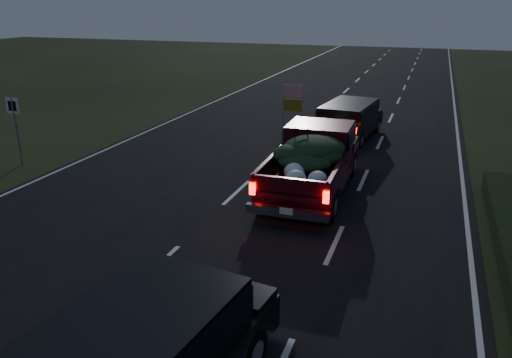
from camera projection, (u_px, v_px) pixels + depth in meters
The scene contains 5 objects.
ground at pixel (155, 268), 11.27m from camera, with size 120.00×120.00×0.00m, color black.
road_asphalt at pixel (155, 268), 11.27m from camera, with size 14.00×120.00×0.02m, color black.
route_sign at pixel (15, 121), 17.82m from camera, with size 0.55×0.08×2.50m.
pickup_truck at pixel (313, 158), 15.48m from camera, with size 2.30×5.72×2.97m.
lead_suv at pixel (349, 117), 21.51m from camera, with size 2.39×4.73×1.31m.
Camera 1 is at (5.46, -8.60, 5.71)m, focal length 35.00 mm.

